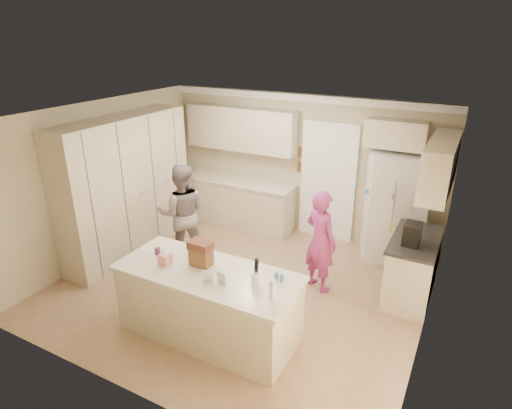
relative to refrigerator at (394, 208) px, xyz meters
The scene contains 41 objects.
floor 2.86m from the refrigerator, 130.92° to the right, with size 5.20×4.60×0.02m, color #967456.
ceiling 3.20m from the refrigerator, 130.92° to the right, with size 5.20×4.60×0.02m, color white.
wall_back 1.84m from the refrigerator, behind, with size 5.20×0.02×2.60m, color #BCAE8B.
wall_front 4.72m from the refrigerator, 112.16° to the right, with size 5.20×0.02×2.60m, color #BCAE8B.
wall_left 4.86m from the refrigerator, 154.97° to the right, with size 0.02×4.60×2.60m, color #BCAE8B.
wall_right 2.25m from the refrigerator, 67.82° to the right, with size 0.02×4.60×2.60m, color #BCAE8B.
crown_back 2.42m from the refrigerator, behind, with size 5.20×0.08×0.12m, color white.
pantry_bank 4.48m from the refrigerator, 155.61° to the right, with size 0.60×2.60×2.35m, color beige.
back_base_cab 2.96m from the refrigerator, behind, with size 2.20×0.60×0.88m, color beige.
back_countertop 2.93m from the refrigerator, behind, with size 2.24×0.63×0.04m, color beige.
back_upper_cab 3.09m from the refrigerator, behind, with size 2.20×0.35×0.80m, color beige.
doorway_opening 1.26m from the refrigerator, 169.26° to the left, with size 0.90×0.06×2.10m, color black.
doorway_casing 1.25m from the refrigerator, behind, with size 1.02×0.03×2.22m, color white.
wall_frame_upper 1.88m from the refrigerator, behind, with size 0.15×0.02×0.20m, color brown.
wall_frame_lower 1.81m from the refrigerator, behind, with size 0.15×0.02×0.20m, color brown.
refrigerator is the anchor object (origin of this frame).
fridge_seam 0.35m from the refrigerator, 90.00° to the right, with size 0.01×0.02×1.78m, color gray.
fridge_dispenser 0.49m from the refrigerator, 121.08° to the right, with size 0.22×0.03×0.35m, color black.
fridge_handle_l 0.40m from the refrigerator, 97.70° to the right, with size 0.02×0.02×0.85m, color silver.
fridge_handle_r 0.40m from the refrigerator, 82.30° to the right, with size 0.02×0.02×0.85m, color silver.
over_fridge_cab 1.21m from the refrigerator, 148.28° to the left, with size 0.95×0.35×0.45m, color beige.
right_base_cab 1.26m from the refrigerator, 63.39° to the right, with size 0.60×1.20×0.88m, color beige.
right_countertop 1.17m from the refrigerator, 63.83° to the right, with size 0.63×1.24×0.04m, color #2D2B28.
right_upper_cab 1.50m from the refrigerator, 52.52° to the right, with size 0.35×1.50×0.70m, color beige.
coffee_maker 1.35m from the refrigerator, 69.16° to the right, with size 0.22×0.28×0.30m, color black.
island_base 3.55m from the refrigerator, 116.58° to the right, with size 2.20×0.90×0.88m, color beige.
island_top 3.52m from the refrigerator, 116.58° to the right, with size 2.28×0.96×0.05m, color beige.
utensil_crock 3.23m from the refrigerator, 106.63° to the right, with size 0.13×0.13×0.15m, color white.
tissue_box 3.88m from the refrigerator, 123.20° to the right, with size 0.13×0.13×0.14m, color #E1797D.
tissue_plume 3.89m from the refrigerator, 123.20° to the right, with size 0.08×0.08×0.08m, color white.
dollhouse_body 3.50m from the refrigerator, 119.51° to the right, with size 0.26×0.18×0.22m, color brown.
dollhouse_roof 3.51m from the refrigerator, 119.51° to the right, with size 0.28×0.20×0.10m, color #592D1E.
jam_jar 3.90m from the refrigerator, 127.48° to the right, with size 0.07×0.07×0.09m, color #59263F.
greeting_card_a 3.64m from the refrigerator, 113.06° to the right, with size 0.12×0.01×0.16m, color white.
greeting_card_b 3.54m from the refrigerator, 111.14° to the right, with size 0.12×0.01×0.16m, color silver.
water_bottle 3.36m from the refrigerator, 100.73° to the right, with size 0.07×0.07×0.24m, color silver.
shaker_salt 3.02m from the refrigerator, 104.46° to the right, with size 0.05×0.05×0.09m, color #3F679A.
shaker_pepper 3.01m from the refrigerator, 103.17° to the right, with size 0.05×0.05×0.09m, color #3F679A.
teen_boy 3.48m from the refrigerator, 150.68° to the right, with size 0.81×0.63×1.67m, color gray.
teen_girl 1.65m from the refrigerator, 116.37° to the right, with size 0.57×0.37×1.55m, color #B33375.
fridge_magnets 0.36m from the refrigerator, 90.00° to the right, with size 0.76×0.02×1.44m, color tan, non-canonical shape.
Camera 1 is at (2.81, -4.76, 3.63)m, focal length 30.00 mm.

